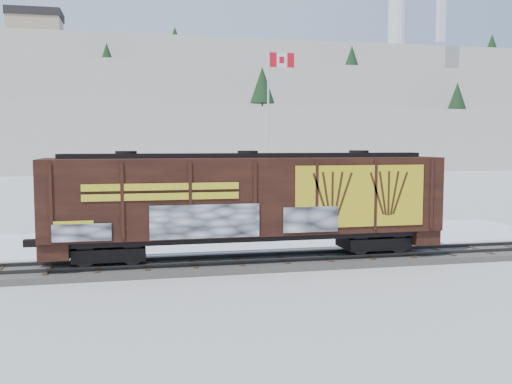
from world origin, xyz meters
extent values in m
plane|color=white|center=(0.00, 0.00, 0.00)|extent=(500.00, 500.00, 0.00)
cube|color=#59544C|center=(0.00, 0.00, 0.14)|extent=(50.00, 3.40, 0.28)
cube|color=#33302D|center=(0.00, -0.72, 0.35)|extent=(50.00, 0.10, 0.15)
cube|color=#33302D|center=(0.00, 0.72, 0.35)|extent=(50.00, 0.10, 0.15)
cube|color=white|center=(0.00, 7.50, 0.01)|extent=(40.00, 8.00, 0.03)
cube|color=white|center=(0.00, 95.00, 6.00)|extent=(360.00, 40.00, 12.00)
cube|color=white|center=(0.00, 125.00, 12.00)|extent=(360.00, 40.00, 24.00)
cube|color=white|center=(0.00, 160.00, 17.50)|extent=(360.00, 50.00, 35.00)
cone|color=black|center=(22.00, 90.00, 17.31)|extent=(5.04, 5.04, 7.38)
cone|color=black|center=(70.00, 96.00, 16.43)|extent=(4.20, 4.20, 6.15)
cone|color=black|center=(-10.00, 128.00, 28.13)|extent=(3.92, 3.92, 5.74)
cone|color=black|center=(55.00, 124.00, 28.72)|extent=(4.48, 4.48, 6.56)
cone|color=black|center=(10.00, 162.00, 39.43)|extent=(4.20, 4.20, 6.15)
cone|color=black|center=(120.00, 156.00, 40.02)|extent=(4.76, 4.76, 6.97)
cube|color=tan|center=(-32.00, 162.00, 39.00)|extent=(15.00, 12.00, 8.00)
cube|color=black|center=(-32.00, 162.00, 44.20)|extent=(15.75, 12.60, 2.40)
cube|color=black|center=(-5.55, 0.00, 0.88)|extent=(3.00, 2.00, 0.90)
cube|color=black|center=(6.48, 0.00, 0.88)|extent=(3.00, 2.00, 0.90)
cylinder|color=black|center=(-6.50, -0.78, 0.88)|extent=(0.90, 0.12, 0.90)
cube|color=black|center=(0.46, 0.00, 1.41)|extent=(17.49, 2.40, 0.25)
cube|color=#33170D|center=(0.46, 0.00, 3.19)|extent=(17.49, 3.00, 3.33)
cube|color=black|center=(0.46, 0.00, 4.96)|extent=(16.09, 0.90, 0.20)
cube|color=gold|center=(5.18, -1.54, 3.19)|extent=(5.95, 0.03, 2.69)
cube|color=gold|center=(-3.38, -1.54, 3.54)|extent=(6.30, 0.02, 0.70)
cube|color=silver|center=(-1.64, -1.55, 2.28)|extent=(4.55, 0.03, 1.40)
cylinder|color=silver|center=(4.77, 13.89, 0.10)|extent=(0.90, 0.90, 0.20)
cylinder|color=silver|center=(4.77, 13.89, 5.95)|extent=(0.14, 0.14, 11.91)
cube|color=red|center=(5.12, 13.89, 11.21)|extent=(0.50, 0.07, 1.00)
cube|color=white|center=(5.72, 13.89, 11.21)|extent=(0.70, 0.09, 1.00)
cube|color=red|center=(6.37, 13.89, 11.21)|extent=(0.50, 0.07, 1.00)
imported|color=silver|center=(-3.94, 7.90, 0.69)|extent=(4.18, 2.64, 1.33)
imported|color=silver|center=(4.95, 8.48, 0.74)|extent=(4.56, 3.12, 1.42)
imported|color=black|center=(1.35, 7.14, 0.66)|extent=(4.68, 3.37, 1.26)
camera|label=1|loc=(-4.61, -24.71, 5.51)|focal=40.00mm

